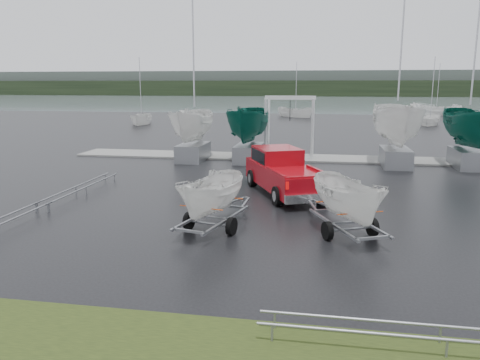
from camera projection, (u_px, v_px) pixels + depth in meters
ground_plane at (278, 209)px, 18.64m from camera, size 120.00×120.00×0.00m
lake at (316, 104)px, 115.09m from camera, size 300.00×300.00×0.00m
dock at (296, 158)px, 31.16m from camera, size 30.00×3.00×0.12m
treeline at (319, 88)px, 182.00m from camera, size 300.00×8.00×6.00m
far_hill at (319, 83)px, 189.31m from camera, size 300.00×6.00×10.00m
pickup_truck at (282, 170)px, 21.31m from camera, size 4.28×6.26×1.98m
trailer_hitched at (350, 164)px, 14.88m from camera, size 2.55×3.77×4.40m
trailer_parked at (212, 163)px, 15.46m from camera, size 1.98×3.78×4.29m
boat_hoist at (290, 118)px, 30.71m from camera, size 3.30×2.18×4.12m
keelboat_0 at (192, 105)px, 29.63m from camera, size 2.25×3.20×10.41m
keelboat_1 at (249, 101)px, 29.16m from camera, size 2.40×3.20×7.48m
keelboat_2 at (400, 94)px, 27.35m from camera, size 2.72×3.20×10.90m
keelboat_3 at (473, 100)px, 27.01m from camera, size 2.49×3.20×10.66m
mast_rack_0 at (81, 187)px, 21.05m from camera, size 0.56×6.50×0.06m
mast_rack_2 at (444, 333)px, 8.73m from camera, size 7.00×0.56×0.06m
moored_boat_0 at (142, 124)px, 57.14m from camera, size 2.44×2.49×10.84m
moored_boat_1 at (295, 117)px, 69.60m from camera, size 3.55×3.54×11.32m
moored_boat_2 at (430, 125)px, 56.12m from camera, size 2.63×2.66×10.70m
moored_boat_3 at (436, 115)px, 74.02m from camera, size 4.06×4.03×11.86m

